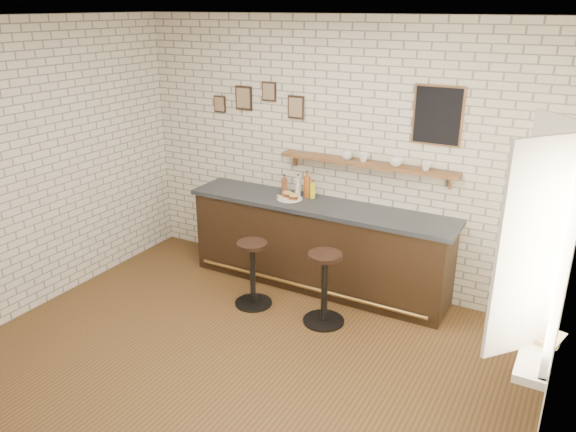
% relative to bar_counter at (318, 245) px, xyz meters
% --- Properties ---
extents(ground, '(5.00, 5.00, 0.00)m').
position_rel_bar_counter_xyz_m(ground, '(0.05, -1.70, -0.51)').
color(ground, brown).
rests_on(ground, ground).
extents(bar_counter, '(3.10, 0.65, 1.01)m').
position_rel_bar_counter_xyz_m(bar_counter, '(0.00, 0.00, 0.00)').
color(bar_counter, black).
rests_on(bar_counter, ground).
extents(sandwich_plate, '(0.28, 0.28, 0.01)m').
position_rel_bar_counter_xyz_m(sandwich_plate, '(-0.36, -0.02, 0.51)').
color(sandwich_plate, white).
rests_on(sandwich_plate, bar_counter).
extents(ciabatta_sandwich, '(0.23, 0.16, 0.07)m').
position_rel_bar_counter_xyz_m(ciabatta_sandwich, '(-0.35, -0.02, 0.55)').
color(ciabatta_sandwich, tan).
rests_on(ciabatta_sandwich, sandwich_plate).
extents(potato_chips, '(0.26, 0.19, 0.00)m').
position_rel_bar_counter_xyz_m(potato_chips, '(-0.39, -0.02, 0.52)').
color(potato_chips, '#E9B652').
rests_on(potato_chips, sandwich_plate).
extents(bitters_bottle_brown, '(0.07, 0.07, 0.23)m').
position_rel_bar_counter_xyz_m(bitters_bottle_brown, '(-0.52, 0.14, 0.60)').
color(bitters_bottle_brown, brown).
rests_on(bitters_bottle_brown, bar_counter).
extents(bitters_bottle_white, '(0.07, 0.07, 0.25)m').
position_rel_bar_counter_xyz_m(bitters_bottle_white, '(-0.34, 0.14, 0.61)').
color(bitters_bottle_white, beige).
rests_on(bitters_bottle_white, bar_counter).
extents(bitters_bottle_amber, '(0.07, 0.07, 0.31)m').
position_rel_bar_counter_xyz_m(bitters_bottle_amber, '(-0.22, 0.14, 0.63)').
color(bitters_bottle_amber, '#914717').
rests_on(bitters_bottle_amber, bar_counter).
extents(condiment_bottle_yellow, '(0.07, 0.07, 0.21)m').
position_rel_bar_counter_xyz_m(condiment_bottle_yellow, '(-0.15, 0.14, 0.59)').
color(condiment_bottle_yellow, yellow).
rests_on(condiment_bottle_yellow, bar_counter).
extents(bar_stool_left, '(0.42, 0.42, 0.73)m').
position_rel_bar_counter_xyz_m(bar_stool_left, '(-0.42, -0.74, -0.11)').
color(bar_stool_left, black).
rests_on(bar_stool_left, ground).
extents(bar_stool_right, '(0.45, 0.45, 0.78)m').
position_rel_bar_counter_xyz_m(bar_stool_right, '(0.42, -0.70, -0.09)').
color(bar_stool_right, black).
rests_on(bar_stool_right, ground).
extents(wall_shelf, '(2.00, 0.18, 0.18)m').
position_rel_bar_counter_xyz_m(wall_shelf, '(0.45, 0.20, 0.97)').
color(wall_shelf, brown).
rests_on(wall_shelf, ground).
extents(shelf_cup_a, '(0.16, 0.16, 0.09)m').
position_rel_bar_counter_xyz_m(shelf_cup_a, '(0.23, 0.20, 1.04)').
color(shelf_cup_a, white).
rests_on(shelf_cup_a, wall_shelf).
extents(shelf_cup_b, '(0.14, 0.14, 0.10)m').
position_rel_bar_counter_xyz_m(shelf_cup_b, '(0.42, 0.20, 1.04)').
color(shelf_cup_b, white).
rests_on(shelf_cup_b, wall_shelf).
extents(shelf_cup_c, '(0.15, 0.15, 0.10)m').
position_rel_bar_counter_xyz_m(shelf_cup_c, '(0.78, 0.20, 1.04)').
color(shelf_cup_c, white).
rests_on(shelf_cup_c, wall_shelf).
extents(shelf_cup_d, '(0.11, 0.11, 0.09)m').
position_rel_bar_counter_xyz_m(shelf_cup_d, '(1.10, 0.20, 1.04)').
color(shelf_cup_d, white).
rests_on(shelf_cup_d, wall_shelf).
extents(back_wall_decor, '(2.96, 0.02, 0.56)m').
position_rel_bar_counter_xyz_m(back_wall_decor, '(0.28, 0.28, 1.54)').
color(back_wall_decor, black).
rests_on(back_wall_decor, ground).
extents(window_sill, '(0.20, 1.35, 0.06)m').
position_rel_bar_counter_xyz_m(window_sill, '(2.45, -1.40, 0.39)').
color(window_sill, white).
rests_on(window_sill, ground).
extents(casement_window, '(0.40, 1.30, 1.56)m').
position_rel_bar_counter_xyz_m(casement_window, '(2.41, -1.40, 1.14)').
color(casement_window, white).
rests_on(casement_window, ground).
extents(book_lower, '(0.19, 0.24, 0.02)m').
position_rel_bar_counter_xyz_m(book_lower, '(2.43, -1.55, 0.43)').
color(book_lower, tan).
rests_on(book_lower, window_sill).
extents(book_upper, '(0.22, 0.26, 0.02)m').
position_rel_bar_counter_xyz_m(book_upper, '(2.43, -1.54, 0.45)').
color(book_upper, tan).
rests_on(book_upper, book_lower).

